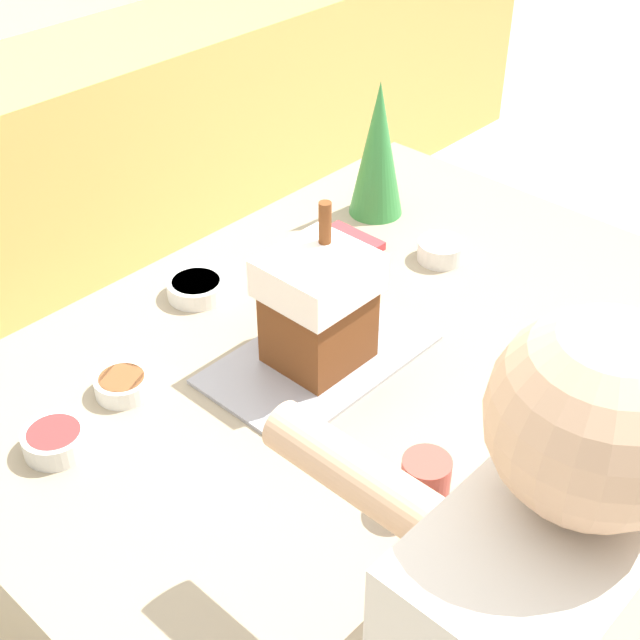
{
  "coord_description": "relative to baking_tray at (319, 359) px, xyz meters",
  "views": [
    {
      "loc": [
        -1.07,
        -0.96,
        2.04
      ],
      "look_at": [
        -0.04,
        0.0,
        1.0
      ],
      "focal_mm": 50.0,
      "sensor_mm": 36.0,
      "label": 1
    }
  ],
  "objects": [
    {
      "name": "candy_bowl_near_tray_right",
      "position": [
        -0.02,
        0.34,
        0.02
      ],
      "size": [
        0.13,
        0.13,
        0.04
      ],
      "color": "white",
      "rests_on": "kitchen_island"
    },
    {
      "name": "decorative_tree",
      "position": [
        0.52,
        0.3,
        0.17
      ],
      "size": [
        0.13,
        0.13,
        0.34
      ],
      "color": "#33843D",
      "rests_on": "kitchen_island"
    },
    {
      "name": "candy_bowl_front_corner",
      "position": [
        -0.49,
        0.16,
        0.02
      ],
      "size": [
        0.11,
        0.11,
        0.04
      ],
      "color": "silver",
      "rests_on": "kitchen_island"
    },
    {
      "name": "ground_plane",
      "position": [
        0.08,
        0.03,
        -0.94
      ],
      "size": [
        12.0,
        12.0,
        0.0
      ],
      "primitive_type": "plane",
      "color": "beige"
    },
    {
      "name": "kitchen_island",
      "position": [
        0.08,
        0.03,
        -0.47
      ],
      "size": [
        1.57,
        0.96,
        0.94
      ],
      "color": "gray",
      "rests_on": "ground_plane"
    },
    {
      "name": "candy_bowl_far_right",
      "position": [
        0.46,
        0.05,
        0.02
      ],
      "size": [
        0.11,
        0.11,
        0.05
      ],
      "color": "silver",
      "rests_on": "kitchen_island"
    },
    {
      "name": "mug",
      "position": [
        -0.15,
        -0.38,
        0.05
      ],
      "size": [
        0.08,
        0.08,
        0.1
      ],
      "color": "#B24238",
      "rests_on": "kitchen_island"
    },
    {
      "name": "gingerbread_house",
      "position": [
        0.0,
        0.0,
        0.13
      ],
      "size": [
        0.19,
        0.18,
        0.31
      ],
      "color": "brown",
      "rests_on": "baking_tray"
    },
    {
      "name": "candy_bowl_far_left",
      "position": [
        -0.32,
        0.2,
        0.02
      ],
      "size": [
        0.1,
        0.1,
        0.04
      ],
      "color": "silver",
      "rests_on": "kitchen_island"
    },
    {
      "name": "cookbook",
      "position": [
        0.29,
        0.24,
        0.01
      ],
      "size": [
        0.23,
        0.15,
        0.02
      ],
      "color": "#B23338",
      "rests_on": "kitchen_island"
    },
    {
      "name": "baking_tray",
      "position": [
        0.0,
        0.0,
        0.0
      ],
      "size": [
        0.44,
        0.27,
        0.01
      ],
      "color": "#9E9EA8",
      "rests_on": "kitchen_island"
    }
  ]
}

